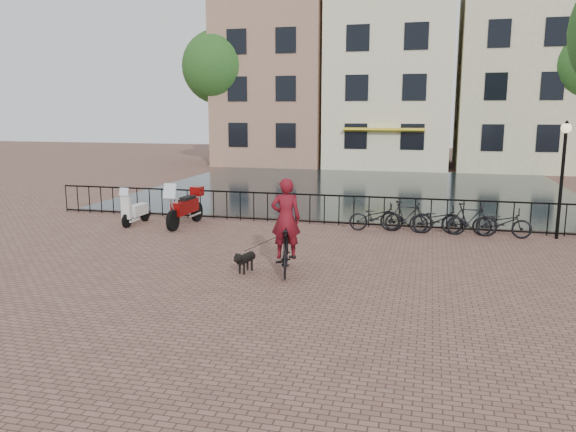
% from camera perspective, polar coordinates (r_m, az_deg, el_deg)
% --- Properties ---
extents(ground, '(100.00, 100.00, 0.00)m').
position_cam_1_polar(ground, '(11.58, -3.69, -8.53)').
color(ground, brown).
rests_on(ground, ground).
extents(canal_water, '(20.00, 20.00, 0.00)m').
position_cam_1_polar(canal_water, '(28.16, 7.18, 2.83)').
color(canal_water, black).
rests_on(canal_water, ground).
extents(railing, '(20.00, 0.05, 1.02)m').
position_cam_1_polar(railing, '(19.00, 3.71, 0.65)').
color(railing, black).
rests_on(railing, ground).
extents(canal_house_left, '(7.50, 9.00, 12.80)m').
position_cam_1_polar(canal_house_left, '(41.92, -0.89, 14.22)').
color(canal_house_left, '#926F55').
rests_on(canal_house_left, ground).
extents(canal_house_mid, '(8.00, 9.50, 11.80)m').
position_cam_1_polar(canal_house_mid, '(40.55, 10.40, 13.46)').
color(canal_house_mid, beige).
rests_on(canal_house_mid, ground).
extents(canal_house_right, '(7.00, 9.00, 13.30)m').
position_cam_1_polar(canal_house_right, '(40.82, 22.06, 13.92)').
color(canal_house_right, '#BCB58C').
rests_on(canal_house_right, ground).
extents(tree_far_left, '(5.04, 5.04, 9.27)m').
position_cam_1_polar(tree_far_left, '(40.18, -7.04, 14.77)').
color(tree_far_left, black).
rests_on(tree_far_left, ground).
extents(lamp_post, '(0.30, 0.30, 3.45)m').
position_cam_1_polar(lamp_post, '(18.45, 26.19, 5.15)').
color(lamp_post, black).
rests_on(lamp_post, ground).
extents(cyclist, '(0.96, 2.02, 2.66)m').
position_cam_1_polar(cyclist, '(13.16, -0.23, -1.59)').
color(cyclist, black).
rests_on(cyclist, ground).
extents(dog, '(0.43, 0.84, 0.54)m').
position_cam_1_polar(dog, '(13.45, -4.31, -4.58)').
color(dog, black).
rests_on(dog, ground).
extents(motorcycle, '(0.66, 2.24, 1.58)m').
position_cam_1_polar(motorcycle, '(18.95, -10.43, 1.35)').
color(motorcycle, maroon).
rests_on(motorcycle, ground).
extents(scooter, '(0.47, 1.48, 1.36)m').
position_cam_1_polar(scooter, '(19.63, -15.24, 1.14)').
color(scooter, silver).
rests_on(scooter, ground).
extents(parked_bike_0, '(1.79, 0.88, 0.90)m').
position_cam_1_polar(parked_bike_0, '(18.18, 8.94, -0.09)').
color(parked_bike_0, black).
rests_on(parked_bike_0, ground).
extents(parked_bike_1, '(1.70, 0.64, 1.00)m').
position_cam_1_polar(parked_bike_1, '(18.11, 11.94, -0.07)').
color(parked_bike_1, black).
rests_on(parked_bike_1, ground).
extents(parked_bike_2, '(1.72, 0.60, 0.90)m').
position_cam_1_polar(parked_bike_2, '(18.11, 14.94, -0.36)').
color(parked_bike_2, black).
rests_on(parked_bike_2, ground).
extents(parked_bike_3, '(1.69, 0.57, 1.00)m').
position_cam_1_polar(parked_bike_3, '(18.14, 17.94, -0.35)').
color(parked_bike_3, black).
rests_on(parked_bike_3, ground).
extents(parked_bike_4, '(1.78, 0.81, 0.90)m').
position_cam_1_polar(parked_bike_4, '(18.24, 20.91, -0.63)').
color(parked_bike_4, black).
rests_on(parked_bike_4, ground).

